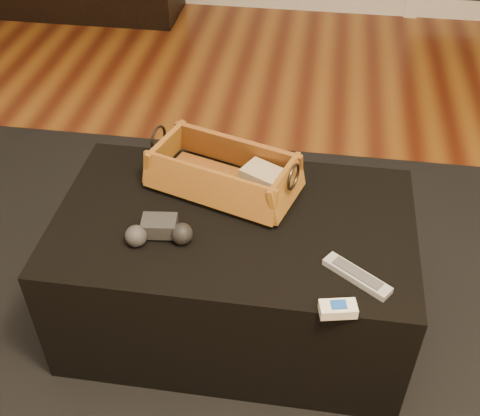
# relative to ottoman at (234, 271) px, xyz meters

# --- Properties ---
(floor) EXTENTS (5.00, 5.50, 0.01)m
(floor) POSITION_rel_ottoman_xyz_m (-0.13, -0.19, -0.23)
(floor) COLOR brown
(floor) RESTS_ON ground
(area_rug) EXTENTS (2.60, 2.00, 0.01)m
(area_rug) POSITION_rel_ottoman_xyz_m (-0.00, -0.05, -0.22)
(area_rug) COLOR black
(area_rug) RESTS_ON floor
(ottoman) EXTENTS (1.00, 0.60, 0.42)m
(ottoman) POSITION_rel_ottoman_xyz_m (0.00, 0.00, 0.00)
(ottoman) COLOR black
(ottoman) RESTS_ON area_rug
(tv_remote) EXTENTS (0.23, 0.10, 0.02)m
(tv_remote) POSITION_rel_ottoman_xyz_m (-0.08, 0.12, 0.24)
(tv_remote) COLOR black
(tv_remote) RESTS_ON wicker_basket
(cloth_bundle) EXTENTS (0.14, 0.13, 0.07)m
(cloth_bundle) POSITION_rel_ottoman_xyz_m (0.07, 0.13, 0.26)
(cloth_bundle) COLOR tan
(cloth_bundle) RESTS_ON wicker_basket
(wicker_basket) EXTENTS (0.48, 0.34, 0.15)m
(wicker_basket) POSITION_rel_ottoman_xyz_m (-0.05, 0.13, 0.26)
(wicker_basket) COLOR #986022
(wicker_basket) RESTS_ON ottoman
(game_controller) EXTENTS (0.19, 0.12, 0.06)m
(game_controller) POSITION_rel_ottoman_xyz_m (-0.18, -0.11, 0.24)
(game_controller) COLOR #262728
(game_controller) RESTS_ON ottoman
(silver_remote) EXTENTS (0.18, 0.14, 0.02)m
(silver_remote) POSITION_rel_ottoman_xyz_m (0.34, -0.17, 0.22)
(silver_remote) COLOR silver
(silver_remote) RESTS_ON ottoman
(cream_gadget) EXTENTS (0.09, 0.06, 0.03)m
(cream_gadget) POSITION_rel_ottoman_xyz_m (0.29, -0.29, 0.22)
(cream_gadget) COLOR white
(cream_gadget) RESTS_ON ottoman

